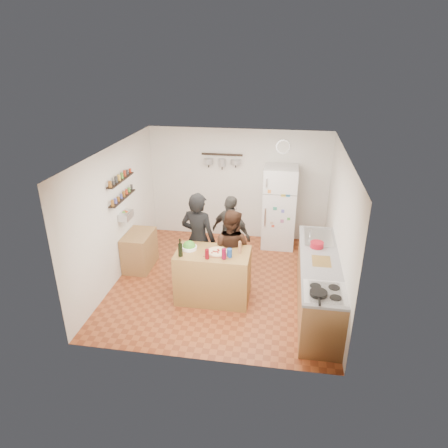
% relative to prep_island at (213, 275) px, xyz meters
% --- Properties ---
extents(room_shell, '(4.20, 4.20, 4.20)m').
position_rel_prep_island_xyz_m(room_shell, '(0.08, 0.94, 0.79)').
color(room_shell, brown).
rests_on(room_shell, ground).
extents(prep_island, '(1.25, 0.72, 0.91)m').
position_rel_prep_island_xyz_m(prep_island, '(0.00, 0.00, 0.00)').
color(prep_island, olive).
rests_on(prep_island, floor).
extents(pizza_board, '(0.42, 0.34, 0.02)m').
position_rel_prep_island_xyz_m(pizza_board, '(0.08, -0.02, 0.47)').
color(pizza_board, brown).
rests_on(pizza_board, prep_island).
extents(pizza, '(0.34, 0.34, 0.02)m').
position_rel_prep_island_xyz_m(pizza, '(0.08, -0.02, 0.48)').
color(pizza, '#D1BC89').
rests_on(pizza, pizza_board).
extents(salad_bowl, '(0.27, 0.27, 0.05)m').
position_rel_prep_island_xyz_m(salad_bowl, '(-0.42, 0.05, 0.48)').
color(salad_bowl, white).
rests_on(salad_bowl, prep_island).
extents(wine_bottle, '(0.07, 0.07, 0.22)m').
position_rel_prep_island_xyz_m(wine_bottle, '(-0.50, -0.22, 0.57)').
color(wine_bottle, black).
rests_on(wine_bottle, prep_island).
extents(wine_glass_near, '(0.07, 0.07, 0.17)m').
position_rel_prep_island_xyz_m(wine_glass_near, '(-0.05, -0.24, 0.54)').
color(wine_glass_near, '#56070F').
rests_on(wine_glass_near, prep_island).
extents(wine_glass_far, '(0.07, 0.07, 0.18)m').
position_rel_prep_island_xyz_m(wine_glass_far, '(0.22, -0.20, 0.55)').
color(wine_glass_far, '#5F0821').
rests_on(wine_glass_far, prep_island).
extents(pepper_mill, '(0.05, 0.05, 0.17)m').
position_rel_prep_island_xyz_m(pepper_mill, '(0.45, 0.05, 0.54)').
color(pepper_mill, '#8F5D3C').
rests_on(pepper_mill, prep_island).
extents(salt_canister, '(0.09, 0.09, 0.14)m').
position_rel_prep_island_xyz_m(salt_canister, '(0.30, -0.12, 0.53)').
color(salt_canister, navy).
rests_on(salt_canister, prep_island).
extents(person_left, '(0.72, 0.55, 1.78)m').
position_rel_prep_island_xyz_m(person_left, '(-0.36, 0.48, 0.44)').
color(person_left, black).
rests_on(person_left, floor).
extents(person_center, '(0.87, 0.76, 1.52)m').
position_rel_prep_island_xyz_m(person_center, '(0.25, 0.43, 0.30)').
color(person_center, black).
rests_on(person_center, floor).
extents(person_back, '(0.96, 0.78, 1.53)m').
position_rel_prep_island_xyz_m(person_back, '(0.15, 1.08, 0.31)').
color(person_back, '#302E2B').
rests_on(person_back, floor).
extents(counter_run, '(0.63, 2.63, 0.90)m').
position_rel_prep_island_xyz_m(counter_run, '(1.78, 0.01, -0.01)').
color(counter_run, '#9E7042').
rests_on(counter_run, floor).
extents(stove_top, '(0.60, 0.62, 0.02)m').
position_rel_prep_island_xyz_m(stove_top, '(1.78, -0.94, 0.46)').
color(stove_top, white).
rests_on(stove_top, counter_run).
extents(skillet, '(0.25, 0.25, 0.05)m').
position_rel_prep_island_xyz_m(skillet, '(1.68, -1.03, 0.49)').
color(skillet, black).
rests_on(skillet, stove_top).
extents(sink, '(0.50, 0.80, 0.03)m').
position_rel_prep_island_xyz_m(sink, '(1.78, 0.86, 0.46)').
color(sink, silver).
rests_on(sink, counter_run).
extents(cutting_board, '(0.30, 0.40, 0.02)m').
position_rel_prep_island_xyz_m(cutting_board, '(1.78, -0.05, 0.46)').
color(cutting_board, olive).
rests_on(cutting_board, counter_run).
extents(red_bowl, '(0.23, 0.23, 0.09)m').
position_rel_prep_island_xyz_m(red_bowl, '(1.73, 0.45, 0.51)').
color(red_bowl, maroon).
rests_on(red_bowl, counter_run).
extents(fridge, '(0.70, 0.68, 1.80)m').
position_rel_prep_island_xyz_m(fridge, '(1.03, 2.31, 0.45)').
color(fridge, white).
rests_on(fridge, floor).
extents(wall_clock, '(0.30, 0.03, 0.30)m').
position_rel_prep_island_xyz_m(wall_clock, '(1.03, 2.64, 1.69)').
color(wall_clock, silver).
rests_on(wall_clock, back_wall).
extents(spice_shelf_lower, '(0.12, 1.00, 0.02)m').
position_rel_prep_island_xyz_m(spice_shelf_lower, '(-1.85, 0.76, 1.04)').
color(spice_shelf_lower, black).
rests_on(spice_shelf_lower, left_wall).
extents(spice_shelf_upper, '(0.12, 1.00, 0.02)m').
position_rel_prep_island_xyz_m(spice_shelf_upper, '(-1.85, 0.76, 1.40)').
color(spice_shelf_upper, black).
rests_on(spice_shelf_upper, left_wall).
extents(produce_basket, '(0.18, 0.35, 0.14)m').
position_rel_prep_island_xyz_m(produce_basket, '(-1.82, 0.76, 0.69)').
color(produce_basket, silver).
rests_on(produce_basket, left_wall).
extents(side_table, '(0.50, 0.80, 0.73)m').
position_rel_prep_island_xyz_m(side_table, '(-1.66, 0.86, -0.09)').
color(side_table, '#96683F').
rests_on(side_table, floor).
extents(pot_rack, '(0.90, 0.04, 0.04)m').
position_rel_prep_island_xyz_m(pot_rack, '(-0.27, 2.56, 1.49)').
color(pot_rack, black).
rests_on(pot_rack, back_wall).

